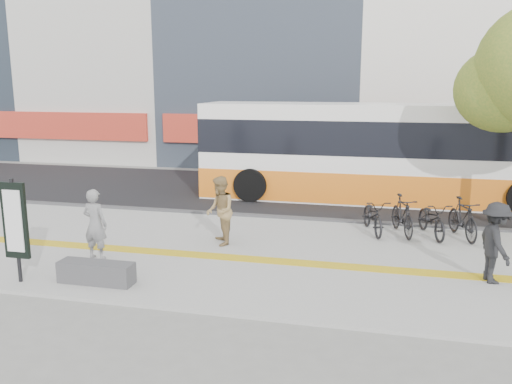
% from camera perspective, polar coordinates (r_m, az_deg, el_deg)
% --- Properties ---
extents(ground, '(120.00, 120.00, 0.00)m').
position_cam_1_polar(ground, '(11.70, -2.55, -9.15)').
color(ground, slate).
rests_on(ground, ground).
extents(sidewalk, '(40.00, 7.00, 0.08)m').
position_cam_1_polar(sidewalk, '(13.05, -0.74, -6.71)').
color(sidewalk, gray).
rests_on(sidewalk, ground).
extents(tactile_strip, '(40.00, 0.45, 0.01)m').
position_cam_1_polar(tactile_strip, '(12.57, -1.30, -7.22)').
color(tactile_strip, gold).
rests_on(tactile_strip, sidewalk).
extents(street, '(40.00, 8.00, 0.06)m').
position_cam_1_polar(street, '(20.16, 4.48, -0.16)').
color(street, black).
rests_on(street, ground).
extents(curb, '(40.00, 0.25, 0.14)m').
position_cam_1_polar(curb, '(16.32, 2.27, -2.83)').
color(curb, '#37383A').
rests_on(curb, ground).
extents(bench, '(1.60, 0.45, 0.45)m').
position_cam_1_polar(bench, '(11.54, -16.92, -8.35)').
color(bench, '#37383A').
rests_on(bench, sidewalk).
extents(signboard, '(0.55, 0.10, 2.20)m').
position_cam_1_polar(signboard, '(11.88, -24.66, -2.99)').
color(signboard, black).
rests_on(signboard, sidewalk).
extents(bus, '(12.78, 3.03, 3.40)m').
position_cam_1_polar(bus, '(19.17, 13.48, 3.88)').
color(bus, white).
rests_on(bus, street).
extents(bicycle_row, '(3.39, 1.96, 1.08)m').
position_cam_1_polar(bicycle_row, '(14.97, 16.93, -2.62)').
color(bicycle_row, black).
rests_on(bicycle_row, sidewalk).
extents(seated_woman, '(0.66, 0.47, 1.68)m').
position_cam_1_polar(seated_woman, '(12.90, -17.05, -3.36)').
color(seated_woman, black).
rests_on(seated_woman, sidewalk).
extents(pedestrian_tan, '(0.97, 1.06, 1.77)m').
position_cam_1_polar(pedestrian_tan, '(13.46, -3.93, -2.05)').
color(pedestrian_tan, '#977B4D').
rests_on(pedestrian_tan, sidewalk).
extents(pedestrian_dark, '(0.87, 1.22, 1.70)m').
position_cam_1_polar(pedestrian_dark, '(11.97, 24.52, -5.02)').
color(pedestrian_dark, black).
rests_on(pedestrian_dark, sidewalk).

